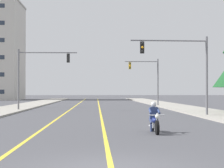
{
  "coord_description": "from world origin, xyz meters",
  "views": [
    {
      "loc": [
        -0.33,
        -10.4,
        1.94
      ],
      "look_at": [
        0.95,
        22.94,
        2.54
      ],
      "focal_mm": 65.79,
      "sensor_mm": 36.0,
      "label": 1
    }
  ],
  "objects": [
    {
      "name": "sidewalk_kerb_left",
      "position": [
        -9.55,
        40.0,
        0.07
      ],
      "size": [
        4.4,
        110.0,
        0.14
      ],
      "primitive_type": "cube",
      "color": "#9E998E",
      "rests_on": "ground"
    },
    {
      "name": "traffic_signal_near_right",
      "position": [
        6.46,
        20.96,
        4.17
      ],
      "size": [
        6.04,
        0.56,
        6.2
      ],
      "color": "slate",
      "rests_on": "ground"
    },
    {
      "name": "motorcycle_with_rider",
      "position": [
        2.38,
        8.66,
        0.59
      ],
      "size": [
        0.7,
        2.19,
        1.46
      ],
      "color": "black",
      "rests_on": "ground"
    },
    {
      "name": "lane_stripe_center",
      "position": [
        0.04,
        45.0,
        0.0
      ],
      "size": [
        0.16,
        100.0,
        0.01
      ],
      "primitive_type": "cube",
      "color": "yellow",
      "rests_on": "ground"
    },
    {
      "name": "traffic_signal_near_left",
      "position": [
        -6.4,
        31.07,
        4.16
      ],
      "size": [
        5.96,
        0.37,
        6.2
      ],
      "color": "slate",
      "rests_on": "ground"
    },
    {
      "name": "ground_plane",
      "position": [
        0.0,
        0.0,
        0.0
      ],
      "size": [
        400.0,
        400.0,
        0.0
      ],
      "primitive_type": "plane",
      "color": "#47474C"
    },
    {
      "name": "sidewalk_kerb_right",
      "position": [
        9.55,
        40.0,
        0.07
      ],
      "size": [
        4.4,
        110.0,
        0.14
      ],
      "primitive_type": "cube",
      "color": "#9E998E",
      "rests_on": "ground"
    },
    {
      "name": "lane_stripe_left",
      "position": [
        -3.09,
        45.0,
        0.0
      ],
      "size": [
        0.16,
        100.0,
        0.01
      ],
      "primitive_type": "cube",
      "color": "yellow",
      "rests_on": "ground"
    },
    {
      "name": "traffic_signal_mid_right",
      "position": [
        6.51,
        43.06,
        4.07
      ],
      "size": [
        4.43,
        0.37,
        6.2
      ],
      "color": "slate",
      "rests_on": "ground"
    }
  ]
}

